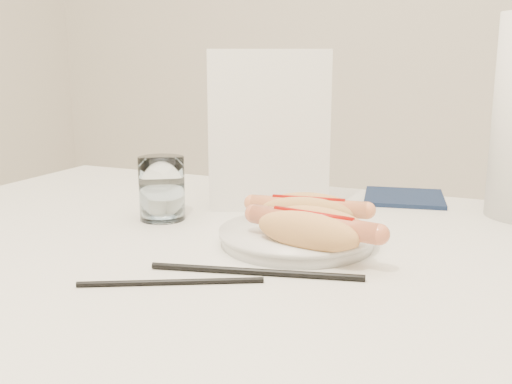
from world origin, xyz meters
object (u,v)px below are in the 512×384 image
at_px(table, 254,291).
at_px(napkin_box, 269,129).
at_px(hotdog_right, 313,229).
at_px(hotdog_left, 308,211).
at_px(water_glass, 162,188).
at_px(plate, 297,238).

xyz_separation_m(table, napkin_box, (-0.07, 0.22, 0.19)).
bearing_deg(hotdog_right, napkin_box, 132.85).
height_order(hotdog_left, hotdog_right, hotdog_right).
distance_m(table, water_glass, 0.22).
height_order(hotdog_left, water_glass, water_glass).
bearing_deg(table, plate, 36.20).
distance_m(plate, hotdog_left, 0.05).
bearing_deg(hotdog_left, napkin_box, 120.66).
xyz_separation_m(plate, hotdog_left, (0.00, 0.04, 0.03)).
bearing_deg(plate, table, -143.80).
bearing_deg(hotdog_left, water_glass, 171.83).
distance_m(water_glass, napkin_box, 0.20).
height_order(table, water_glass, water_glass).
height_order(table, plate, plate).
distance_m(hotdog_right, water_glass, 0.28).
relative_size(plate, napkin_box, 0.78).
height_order(plate, napkin_box, napkin_box).
bearing_deg(table, hotdog_right, -9.80).
bearing_deg(plate, napkin_box, 122.11).
bearing_deg(table, napkin_box, 107.95).
bearing_deg(napkin_box, table, -95.71).
bearing_deg(plate, hotdog_right, -52.80).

